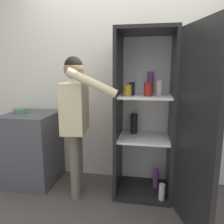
{
  "coord_description": "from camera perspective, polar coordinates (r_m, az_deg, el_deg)",
  "views": [
    {
      "loc": [
        0.32,
        -1.77,
        1.42
      ],
      "look_at": [
        -0.11,
        0.64,
        0.94
      ],
      "focal_mm": 35.0,
      "sensor_mm": 36.0,
      "label": 1
    }
  ],
  "objects": [
    {
      "name": "person",
      "position": [
        2.39,
        -9.45,
        0.31
      ],
      "size": [
        0.64,
        0.55,
        1.56
      ],
      "color": "#726656",
      "rests_on": "ground_plane"
    },
    {
      "name": "refrigerator",
      "position": [
        2.38,
        10.99,
        -1.48
      ],
      "size": [
        0.87,
        1.17,
        1.83
      ],
      "color": "black",
      "rests_on": "ground_plane"
    },
    {
      "name": "bowl",
      "position": [
        2.92,
        -22.81,
        0.3
      ],
      "size": [
        0.17,
        0.17,
        0.06
      ],
      "color": "#517F5B",
      "rests_on": "counter"
    },
    {
      "name": "counter",
      "position": [
        2.97,
        -20.04,
        -8.85
      ],
      "size": [
        0.59,
        0.6,
        0.89
      ],
      "color": "#4C4C51",
      "rests_on": "ground_plane"
    },
    {
      "name": "ground_plane",
      "position": [
        2.29,
        -0.16,
        -27.27
      ],
      "size": [
        12.0,
        12.0,
        0.0
      ],
      "primitive_type": "plane",
      "color": "#4C4742"
    },
    {
      "name": "wall_back",
      "position": [
        2.77,
        3.47,
        7.97
      ],
      "size": [
        7.0,
        0.06,
        2.55
      ],
      "color": "silver",
      "rests_on": "ground_plane"
    }
  ]
}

